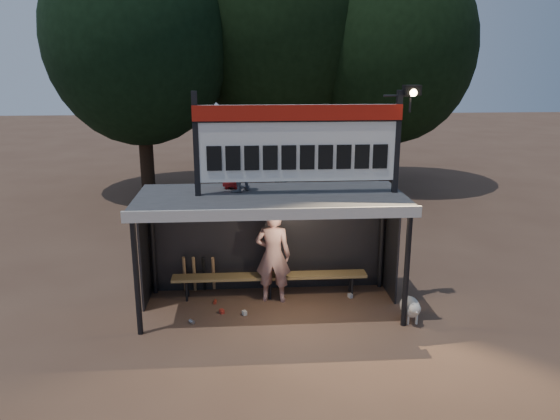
# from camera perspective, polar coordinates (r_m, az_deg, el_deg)

# --- Properties ---
(ground) EXTENTS (80.00, 80.00, 0.00)m
(ground) POSITION_cam_1_polar(r_m,az_deg,el_deg) (10.99, -0.91, -10.18)
(ground) COLOR #503628
(ground) RESTS_ON ground
(player) EXTENTS (0.78, 0.58, 1.95)m
(player) POSITION_cam_1_polar(r_m,az_deg,el_deg) (10.93, -0.73, -4.76)
(player) COLOR silver
(player) RESTS_ON ground
(child_a) EXTENTS (0.65, 0.65, 1.06)m
(child_a) POSITION_cam_1_polar(r_m,az_deg,el_deg) (10.35, -4.54, 4.83)
(child_a) COLOR slate
(child_a) RESTS_ON dugout_shelter
(child_b) EXTENTS (0.50, 0.37, 0.95)m
(child_b) POSITION_cam_1_polar(r_m,az_deg,el_deg) (10.62, -5.12, 4.78)
(child_b) COLOR maroon
(child_b) RESTS_ON dugout_shelter
(dugout_shelter) EXTENTS (5.10, 2.08, 2.32)m
(dugout_shelter) POSITION_cam_1_polar(r_m,az_deg,el_deg) (10.56, -1.02, -0.53)
(dugout_shelter) COLOR #373739
(dugout_shelter) RESTS_ON ground
(scoreboard_assembly) EXTENTS (4.10, 0.27, 1.99)m
(scoreboard_assembly) POSITION_cam_1_polar(r_m,az_deg,el_deg) (10.04, 2.21, 7.27)
(scoreboard_assembly) COLOR black
(scoreboard_assembly) RESTS_ON dugout_shelter
(bench) EXTENTS (4.00, 0.35, 0.48)m
(bench) POSITION_cam_1_polar(r_m,az_deg,el_deg) (11.31, -1.07, -6.99)
(bench) COLOR olive
(bench) RESTS_ON ground
(tree_left) EXTENTS (6.46, 6.46, 9.27)m
(tree_left) POSITION_cam_1_polar(r_m,az_deg,el_deg) (20.21, -14.55, 17.14)
(tree_left) COLOR black
(tree_left) RESTS_ON ground
(tree_mid) EXTENTS (7.22, 7.22, 10.36)m
(tree_mid) POSITION_cam_1_polar(r_m,az_deg,el_deg) (21.49, 0.10, 19.22)
(tree_mid) COLOR black
(tree_mid) RESTS_ON ground
(tree_right) EXTENTS (6.08, 6.08, 8.72)m
(tree_right) POSITION_cam_1_polar(r_m,az_deg,el_deg) (21.13, 11.65, 16.33)
(tree_right) COLOR black
(tree_right) RESTS_ON ground
(dog) EXTENTS (0.36, 0.81, 0.49)m
(dog) POSITION_cam_1_polar(r_m,az_deg,el_deg) (10.65, 13.49, -9.83)
(dog) COLOR silver
(dog) RESTS_ON ground
(bats) EXTENTS (0.67, 0.35, 0.84)m
(bats) POSITION_cam_1_polar(r_m,az_deg,el_deg) (11.59, -8.45, -6.62)
(bats) COLOR #966D46
(bats) RESTS_ON ground
(litter) EXTENTS (3.29, 1.05, 0.08)m
(litter) POSITION_cam_1_polar(r_m,az_deg,el_deg) (10.90, -3.43, -10.21)
(litter) COLOR #AF2A1E
(litter) RESTS_ON ground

